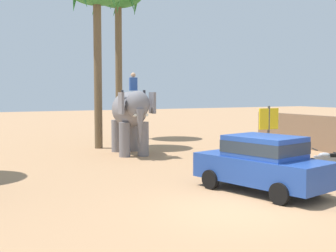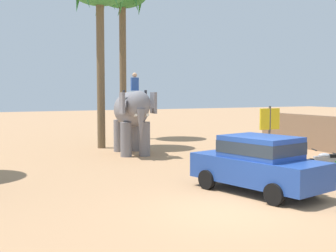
# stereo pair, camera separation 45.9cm
# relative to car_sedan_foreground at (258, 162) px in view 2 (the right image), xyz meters

# --- Properties ---
(ground_plane) EXTENTS (120.00, 120.00, 0.00)m
(ground_plane) POSITION_rel_car_sedan_foreground_xyz_m (-1.81, -1.30, -0.93)
(ground_plane) COLOR tan
(car_sedan_foreground) EXTENTS (2.59, 4.38, 1.70)m
(car_sedan_foreground) POSITION_rel_car_sedan_foreground_xyz_m (0.00, 0.00, 0.00)
(car_sedan_foreground) COLOR #23479E
(car_sedan_foreground) RESTS_ON ground
(elephant_with_mahout) EXTENTS (2.13, 3.99, 3.88)m
(elephant_with_mahout) POSITION_rel_car_sedan_foreground_xyz_m (-0.39, 9.23, 1.06)
(elephant_with_mahout) COLOR slate
(elephant_with_mahout) RESTS_ON ground
(motorcycle_end_of_row) EXTENTS (1.65, 0.94, 0.94)m
(motorcycle_end_of_row) POSITION_rel_car_sedan_foreground_xyz_m (4.00, 1.17, -0.46)
(motorcycle_end_of_row) COLOR black
(motorcycle_end_of_row) RESTS_ON ground
(signboard_yellow) EXTENTS (1.00, 0.10, 2.40)m
(signboard_yellow) POSITION_rel_car_sedan_foreground_xyz_m (3.99, 4.46, 0.76)
(signboard_yellow) COLOR #4C4C51
(signboard_yellow) RESTS_ON ground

